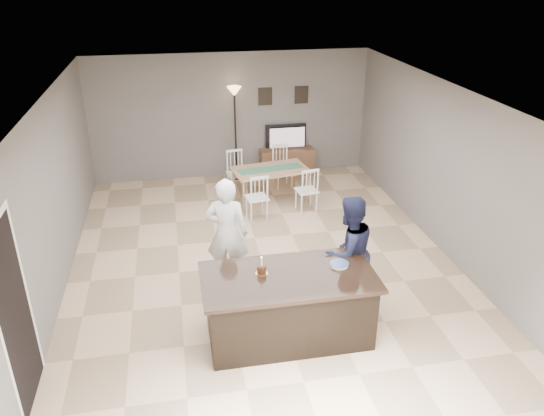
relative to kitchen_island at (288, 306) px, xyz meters
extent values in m
plane|color=#D2AD86|center=(0.00, 1.80, -0.45)|extent=(8.00, 8.00, 0.00)
plane|color=slate|center=(0.00, 5.80, 0.90)|extent=(6.00, 0.00, 6.00)
plane|color=slate|center=(0.00, -2.20, 0.90)|extent=(6.00, 0.00, 6.00)
plane|color=slate|center=(-3.00, 1.80, 0.90)|extent=(0.00, 8.00, 8.00)
plane|color=slate|center=(3.00, 1.80, 0.90)|extent=(0.00, 8.00, 8.00)
plane|color=white|center=(0.00, 1.80, 2.25)|extent=(8.00, 8.00, 0.00)
cube|color=black|center=(0.00, 0.00, -0.03)|extent=(2.00, 1.00, 0.85)
cube|color=black|center=(0.00, 0.00, 0.42)|extent=(2.15, 1.10, 0.05)
cube|color=brown|center=(1.20, 5.57, -0.15)|extent=(1.20, 0.40, 0.60)
imported|color=black|center=(1.20, 5.64, 0.41)|extent=(0.91, 0.12, 0.53)
plane|color=orange|center=(1.20, 5.56, 0.42)|extent=(0.78, 0.00, 0.78)
cube|color=black|center=(0.75, 5.78, 1.30)|extent=(0.30, 0.02, 0.38)
cube|color=black|center=(1.55, 5.78, 1.30)|extent=(0.30, 0.02, 0.38)
plane|color=black|center=(-2.99, -0.50, 0.60)|extent=(0.00, 2.10, 2.10)
imported|color=silver|center=(-0.61, 1.35, 0.39)|extent=(0.70, 0.55, 1.69)
imported|color=#181B36|center=(0.94, 0.55, 0.36)|extent=(0.95, 0.84, 1.63)
cylinder|color=gold|center=(-0.32, 0.11, 0.45)|extent=(0.15, 0.15, 0.00)
cylinder|color=#3D2110|center=(-0.32, 0.11, 0.50)|extent=(0.11, 0.11, 0.10)
cylinder|color=white|center=(-0.32, 0.11, 0.61)|extent=(0.02, 0.02, 0.11)
sphere|color=#FFBF4C|center=(-0.32, 0.11, 0.67)|extent=(0.02, 0.02, 0.02)
cylinder|color=white|center=(0.68, 0.11, 0.45)|extent=(0.23, 0.23, 0.01)
cylinder|color=white|center=(0.68, 0.11, 0.46)|extent=(0.23, 0.23, 0.01)
cylinder|color=white|center=(0.68, 0.11, 0.47)|extent=(0.23, 0.23, 0.01)
cylinder|color=#2E528D|center=(0.68, 0.11, 0.48)|extent=(0.24, 0.24, 0.00)
cube|color=tan|center=(0.57, 4.20, 0.21)|extent=(1.57, 1.04, 0.04)
cylinder|color=tan|center=(-0.03, 3.76, -0.13)|extent=(0.05, 0.05, 0.65)
cylinder|color=tan|center=(1.16, 4.64, -0.13)|extent=(0.05, 0.05, 0.65)
cube|color=#467F5F|center=(0.57, 4.20, 0.24)|extent=(1.31, 0.52, 0.01)
cube|color=white|center=(0.17, 3.49, -0.04)|extent=(0.44, 0.42, 0.04)
cylinder|color=white|center=(0.04, 3.32, -0.26)|extent=(0.03, 0.03, 0.39)
cylinder|color=white|center=(0.30, 3.66, -0.26)|extent=(0.03, 0.03, 0.39)
cube|color=white|center=(0.20, 3.33, 0.41)|extent=(0.35, 0.08, 0.05)
cube|color=white|center=(1.16, 3.65, -0.04)|extent=(0.44, 0.42, 0.04)
cylinder|color=white|center=(1.03, 3.48, -0.26)|extent=(0.03, 0.03, 0.39)
cylinder|color=white|center=(1.29, 3.82, -0.26)|extent=(0.03, 0.03, 0.39)
cube|color=white|center=(1.19, 3.49, 0.41)|extent=(0.35, 0.08, 0.05)
cube|color=white|center=(-0.03, 4.75, -0.04)|extent=(0.44, 0.42, 0.04)
cylinder|color=white|center=(0.10, 4.92, -0.26)|extent=(0.03, 0.03, 0.39)
cylinder|color=white|center=(-0.16, 4.58, -0.26)|extent=(0.03, 0.03, 0.39)
cube|color=white|center=(-0.06, 4.91, 0.41)|extent=(0.35, 0.08, 0.05)
cube|color=white|center=(0.96, 4.91, -0.04)|extent=(0.44, 0.42, 0.04)
cylinder|color=white|center=(1.09, 5.08, -0.26)|extent=(0.03, 0.03, 0.39)
cylinder|color=white|center=(0.83, 4.74, -0.26)|extent=(0.03, 0.03, 0.39)
cube|color=white|center=(0.94, 5.07, 0.41)|extent=(0.35, 0.08, 0.05)
cylinder|color=black|center=(0.06, 5.59, -0.44)|extent=(0.30, 0.30, 0.03)
cylinder|color=black|center=(0.06, 5.59, 0.50)|extent=(0.04, 0.04, 1.87)
cone|color=#F5CB86|center=(0.06, 5.59, 1.48)|extent=(0.30, 0.30, 0.20)
camera|label=1|loc=(-1.24, -5.38, 3.93)|focal=35.00mm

